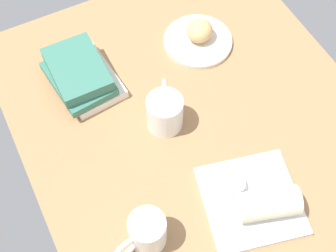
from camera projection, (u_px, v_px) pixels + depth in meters
dining_table at (198, 128)px, 128.30cm from camera, size 110.00×90.00×4.00cm
round_plate at (198, 41)px, 140.20cm from camera, size 20.06×20.06×1.40cm
scone_pastry at (200, 31)px, 137.29cm from camera, size 9.70×9.96×6.20cm
square_plate at (251, 201)px, 114.69cm from camera, size 27.09×27.09×1.60cm
sauce_cup at (234, 185)px, 114.34cm from camera, size 5.11×5.11×2.71cm
breakfast_wrap at (268, 204)px, 109.71cm from camera, size 11.00×15.52×7.03cm
book_stack at (81, 75)px, 129.62cm from camera, size 21.82×18.39×8.47cm
coffee_mug at (146, 233)px, 106.04cm from camera, size 8.47×13.80×10.42cm
second_mug at (165, 111)px, 122.43cm from camera, size 14.05×9.60×10.21cm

